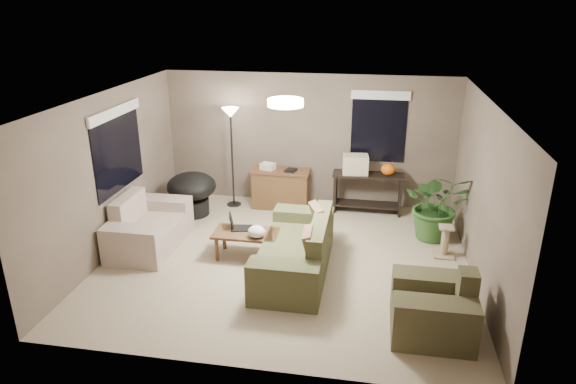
% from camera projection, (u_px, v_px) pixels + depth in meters
% --- Properties ---
extents(room_shell, '(5.50, 5.50, 5.50)m').
position_uv_depth(room_shell, '(286.00, 184.00, 7.46)').
color(room_shell, '#BDAC8C').
rests_on(room_shell, ground).
extents(main_sofa, '(0.95, 2.20, 0.85)m').
position_uv_depth(main_sofa, '(298.00, 252.00, 7.51)').
color(main_sofa, '#505231').
rests_on(main_sofa, ground).
extents(throw_pillows, '(0.39, 1.38, 0.47)m').
position_uv_depth(throw_pillows, '(315.00, 232.00, 7.34)').
color(throw_pillows, '#8C7251').
rests_on(throw_pillows, main_sofa).
extents(loveseat, '(0.90, 1.60, 0.85)m').
position_uv_depth(loveseat, '(148.00, 229.00, 8.27)').
color(loveseat, '#BFB4A3').
rests_on(loveseat, ground).
extents(armchair, '(0.95, 1.00, 0.85)m').
position_uv_depth(armchair, '(434.00, 309.00, 6.14)').
color(armchair, '#49452C').
rests_on(armchair, ground).
extents(coffee_table, '(1.00, 0.55, 0.42)m').
position_uv_depth(coffee_table, '(246.00, 236.00, 7.89)').
color(coffee_table, brown).
rests_on(coffee_table, ground).
extents(laptop, '(0.41, 0.30, 0.24)m').
position_uv_depth(laptop, '(237.00, 225.00, 7.97)').
color(laptop, black).
rests_on(laptop, coffee_table).
extents(plastic_bag, '(0.33, 0.32, 0.18)m').
position_uv_depth(plastic_bag, '(257.00, 232.00, 7.67)').
color(plastic_bag, white).
rests_on(plastic_bag, coffee_table).
extents(desk, '(1.10, 0.50, 0.75)m').
position_uv_depth(desk, '(281.00, 188.00, 9.78)').
color(desk, brown).
rests_on(desk, ground).
extents(desk_papers, '(0.72, 0.31, 0.12)m').
position_uv_depth(desk_papers, '(273.00, 167.00, 9.65)').
color(desk_papers, silver).
rests_on(desk_papers, desk).
extents(console_table, '(1.30, 0.40, 0.75)m').
position_uv_depth(console_table, '(368.00, 190.00, 9.54)').
color(console_table, black).
rests_on(console_table, ground).
extents(pumpkin, '(0.30, 0.30, 0.22)m').
position_uv_depth(pumpkin, '(388.00, 169.00, 9.34)').
color(pumpkin, orange).
rests_on(pumpkin, console_table).
extents(cardboard_box, '(0.49, 0.39, 0.34)m').
position_uv_depth(cardboard_box, '(355.00, 164.00, 9.41)').
color(cardboard_box, beige).
rests_on(cardboard_box, console_table).
extents(papasan_chair, '(1.02, 1.02, 0.80)m').
position_uv_depth(papasan_chair, '(192.00, 191.00, 9.43)').
color(papasan_chair, black).
rests_on(papasan_chair, ground).
extents(floor_lamp, '(0.32, 0.32, 1.91)m').
position_uv_depth(floor_lamp, '(231.00, 125.00, 9.45)').
color(floor_lamp, black).
rests_on(floor_lamp, ground).
extents(ceiling_fixture, '(0.50, 0.50, 0.10)m').
position_uv_depth(ceiling_fixture, '(286.00, 103.00, 7.04)').
color(ceiling_fixture, white).
rests_on(ceiling_fixture, room_shell).
extents(houseplant, '(1.08, 1.20, 0.93)m').
position_uv_depth(houseplant, '(437.00, 212.00, 8.48)').
color(houseplant, '#2D5923').
rests_on(houseplant, ground).
extents(cat_scratching_post, '(0.32, 0.32, 0.50)m').
position_uv_depth(cat_scratching_post, '(445.00, 243.00, 7.97)').
color(cat_scratching_post, tan).
rests_on(cat_scratching_post, ground).
extents(window_left, '(0.05, 1.56, 1.33)m').
position_uv_depth(window_left, '(117.00, 135.00, 7.98)').
color(window_left, black).
rests_on(window_left, room_shell).
extents(window_back, '(1.06, 0.05, 1.33)m').
position_uv_depth(window_back, '(379.00, 115.00, 9.34)').
color(window_back, black).
rests_on(window_back, room_shell).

